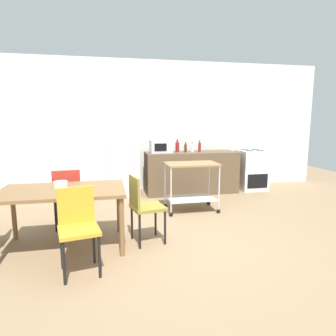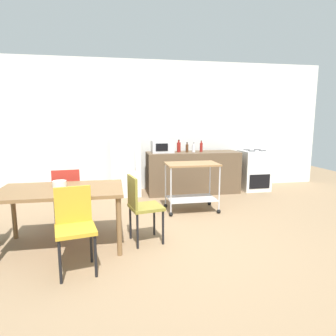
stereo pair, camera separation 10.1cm
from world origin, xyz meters
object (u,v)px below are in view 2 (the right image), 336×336
chair_mustard (75,223)px  bottle_olive_oil (179,147)px  bottle_soda (187,148)px  fruit_bowl (59,184)px  chair_olive (141,204)px  refrigerator (125,159)px  bottle_hot_sauce (194,148)px  dining_table (61,195)px  stove_oven (254,170)px  bottle_wine (201,147)px  chair_red (67,194)px  microwave (162,147)px  kitchen_cart (192,179)px

chair_mustard → bottle_olive_oil: bottle_olive_oil is taller
bottle_soda → fruit_bowl: 3.22m
chair_mustard → bottle_soda: size_ratio=4.13×
chair_olive → refrigerator: bearing=-9.7°
fruit_bowl → chair_mustard: bearing=-70.7°
bottle_soda → bottle_hot_sauce: (0.14, -0.02, -0.01)m
dining_table → bottle_soda: (2.22, 2.40, 0.32)m
stove_oven → chair_mustard: bearing=-139.3°
bottle_wine → bottle_soda: bearing=-175.3°
dining_table → chair_mustard: 0.70m
chair_red → microwave: bearing=-140.0°
kitchen_cart → bottle_wine: (0.56, 1.28, 0.43)m
chair_olive → fruit_bowl: (-1.02, 0.16, 0.27)m
kitchen_cart → bottle_soda: bottle_soda is taller
bottle_hot_sauce → chair_mustard: bearing=-125.1°
dining_table → kitchen_cart: bearing=30.0°
chair_red → stove_oven: 4.22m
microwave → bottle_soda: bearing=-2.2°
kitchen_cart → bottle_hot_sauce: bearing=73.2°
chair_red → bottle_soda: bearing=-148.0°
bottle_hot_sauce → fruit_bowl: bottle_hot_sauce is taller
stove_oven → fruit_bowl: 4.50m
microwave → bottle_hot_sauce: 0.68m
refrigerator → kitchen_cart: bearing=-51.6°
kitchen_cart → bottle_hot_sauce: (0.38, 1.24, 0.41)m
chair_red → kitchen_cart: size_ratio=0.98×
chair_red → bottle_wine: bearing=-151.3°
chair_olive → microwave: 2.63m
microwave → chair_red: bearing=-134.6°
chair_red → bottle_wine: 3.15m
chair_olive → microwave: bearing=-27.2°
stove_oven → bottle_wine: (-1.26, -0.00, 0.55)m
stove_oven → kitchen_cart: 2.23m
chair_olive → bottle_olive_oil: bottle_olive_oil is taller
kitchen_cart → microwave: bearing=103.3°
chair_red → dining_table: bearing=87.7°
refrigerator → fruit_bowl: size_ratio=9.13×
chair_olive → bottle_soda: size_ratio=4.13×
bottle_hot_sauce → microwave: bearing=176.9°
bottle_wine → stove_oven: bearing=0.0°
stove_oven → bottle_olive_oil: bottle_olive_oil is taller
chair_olive → chair_mustard: (-0.76, -0.58, 0.00)m
microwave → bottle_olive_oil: size_ratio=1.73×
chair_olive → bottle_olive_oil: (1.07, 2.53, 0.49)m
stove_oven → bottle_olive_oil: (-1.75, 0.05, 0.56)m
chair_mustard → microwave: (1.45, 3.07, 0.51)m
chair_olive → bottle_soda: bearing=-38.1°
kitchen_cart → bottle_hot_sauce: 1.36m
chair_mustard → microwave: bearing=53.4°
dining_table → refrigerator: (0.90, 2.51, 0.10)m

